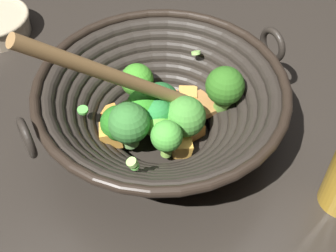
# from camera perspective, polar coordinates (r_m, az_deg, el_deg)

# --- Properties ---
(ground_plane) EXTENTS (4.00, 4.00, 0.00)m
(ground_plane) POSITION_cam_1_polar(r_m,az_deg,el_deg) (0.71, -0.73, -1.27)
(ground_plane) COLOR #28231E
(wok) EXTENTS (0.35, 0.38, 0.25)m
(wok) POSITION_cam_1_polar(r_m,az_deg,el_deg) (0.66, -0.84, 2.58)
(wok) COLOR black
(wok) RESTS_ON ground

